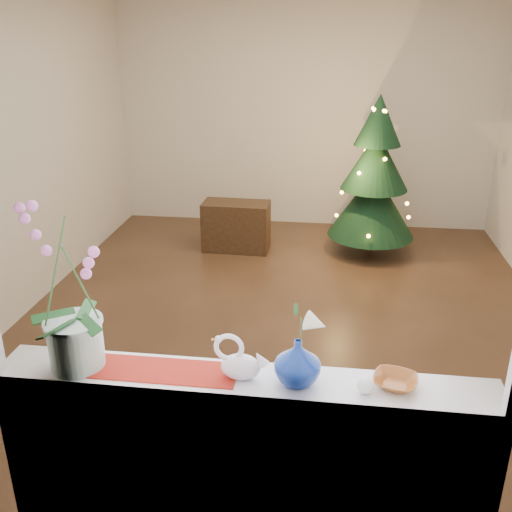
{
  "coord_description": "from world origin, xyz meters",
  "views": [
    {
      "loc": [
        0.33,
        -4.43,
        2.33
      ],
      "look_at": [
        -0.07,
        -1.4,
        1.09
      ],
      "focal_mm": 40.0,
      "sensor_mm": 36.0,
      "label": 1
    }
  ],
  "objects": [
    {
      "name": "wall_back",
      "position": [
        0.0,
        2.5,
        1.35
      ],
      "size": [
        4.5,
        0.1,
        2.7
      ],
      "primitive_type": "cube",
      "color": "beige",
      "rests_on": "ground"
    },
    {
      "name": "window_apron",
      "position": [
        0.0,
        -2.46,
        0.44
      ],
      "size": [
        2.2,
        0.08,
        0.88
      ],
      "primitive_type": "cube",
      "color": "white",
      "rests_on": "ground"
    },
    {
      "name": "window_frame",
      "position": [
        0.0,
        -2.47,
        1.7
      ],
      "size": [
        2.22,
        0.06,
        1.6
      ],
      "primitive_type": null,
      "color": "white",
      "rests_on": "windowsill"
    },
    {
      "name": "orchid_pot",
      "position": [
        -0.75,
        -2.38,
        1.3
      ],
      "size": [
        0.28,
        0.28,
        0.76
      ],
      "primitive_type": null,
      "rotation": [
        0.0,
        0.0,
        0.07
      ],
      "color": "beige",
      "rests_on": "windowsill"
    },
    {
      "name": "side_table",
      "position": [
        -0.67,
        1.46,
        0.27
      ],
      "size": [
        0.73,
        0.38,
        0.54
      ],
      "primitive_type": "cube",
      "rotation": [
        0.0,
        0.0,
        -0.02
      ],
      "color": "black",
      "rests_on": "ground"
    },
    {
      "name": "windowsill",
      "position": [
        0.0,
        -2.37,
        0.9
      ],
      "size": [
        2.2,
        0.26,
        0.04
      ],
      "primitive_type": "cube",
      "color": "white",
      "rests_on": "window_apron"
    },
    {
      "name": "lily",
      "position": [
        0.23,
        -2.38,
        1.25
      ],
      "size": [
        0.13,
        0.08,
        0.18
      ],
      "primitive_type": null,
      "color": "beige",
      "rests_on": "blue_vase"
    },
    {
      "name": "wall_front",
      "position": [
        0.0,
        -2.5,
        1.35
      ],
      "size": [
        4.5,
        0.1,
        2.7
      ],
      "primitive_type": "cube",
      "color": "beige",
      "rests_on": "ground"
    },
    {
      "name": "xmas_tree",
      "position": [
        0.8,
        1.58,
        0.85
      ],
      "size": [
        1.17,
        1.17,
        1.71
      ],
      "primitive_type": null,
      "rotation": [
        0.0,
        0.0,
        0.31
      ],
      "color": "black",
      "rests_on": "ground"
    },
    {
      "name": "blue_vase",
      "position": [
        0.23,
        -2.38,
        1.04
      ],
      "size": [
        0.28,
        0.28,
        0.24
      ],
      "primitive_type": "imported",
      "rotation": [
        0.0,
        0.0,
        -0.29
      ],
      "color": "navy",
      "rests_on": "windowsill"
    },
    {
      "name": "paperweight",
      "position": [
        0.51,
        -2.42,
        0.96
      ],
      "size": [
        0.09,
        0.09,
        0.07
      ],
      "primitive_type": "sphere",
      "rotation": [
        0.0,
        0.0,
        0.33
      ],
      "color": "white",
      "rests_on": "windowsill"
    },
    {
      "name": "amber_dish",
      "position": [
        0.64,
        -2.35,
        0.94
      ],
      "size": [
        0.19,
        0.19,
        0.04
      ],
      "primitive_type": "imported",
      "rotation": [
        0.0,
        0.0,
        -0.25
      ],
      "color": "brown",
      "rests_on": "windowsill"
    },
    {
      "name": "ground",
      "position": [
        0.0,
        0.0,
        0.0
      ],
      "size": [
        5.0,
        5.0,
        0.0
      ],
      "primitive_type": "plane",
      "color": "#392617",
      "rests_on": "ground"
    },
    {
      "name": "wall_left",
      "position": [
        -2.25,
        0.0,
        1.35
      ],
      "size": [
        0.1,
        5.0,
        2.7
      ],
      "primitive_type": "cube",
      "color": "beige",
      "rests_on": "ground"
    },
    {
      "name": "swan",
      "position": [
        -0.01,
        -2.38,
        1.02
      ],
      "size": [
        0.26,
        0.17,
        0.2
      ],
      "primitive_type": null,
      "rotation": [
        0.0,
        0.0,
        0.31
      ],
      "color": "silver",
      "rests_on": "windowsill"
    },
    {
      "name": "runner",
      "position": [
        -0.38,
        -2.37,
        0.92
      ],
      "size": [
        0.7,
        0.2,
        0.01
      ],
      "primitive_type": "cube",
      "color": "maroon",
      "rests_on": "windowsill"
    }
  ]
}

